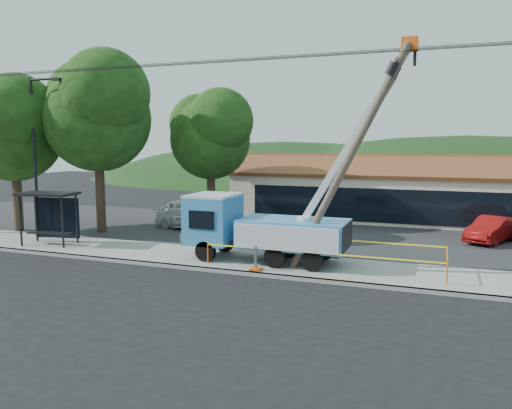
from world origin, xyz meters
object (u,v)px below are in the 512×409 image
Objects in this scene: car_red at (491,244)px; car_white at (189,229)px; car_silver at (182,226)px; leaning_pole at (353,150)px; utility_truck at (261,226)px; bus_shelter at (50,206)px.

car_white is at bearing -148.08° from car_red.
car_red is at bearing -35.66° from car_silver.
car_silver is (-12.56, 8.38, -5.18)m from leaning_pole.
leaning_pole is (4.17, -0.61, 3.43)m from utility_truck.
bus_shelter is 23.85m from car_red.
bus_shelter is at bearing -177.98° from utility_truck.
leaning_pole is 16.14m from bus_shelter.
car_white is at bearing 137.19° from utility_truck.
car_silver is at bearing 137.19° from utility_truck.
car_red is (10.27, 8.67, -1.76)m from utility_truck.
utility_truck is 2.32× the size of car_white.
car_silver reaches higher than car_white.
bus_shelter is at bearing -150.33° from car_silver.
utility_truck reaches higher than car_silver.
car_red is at bearing 13.30° from bus_shelter.
bus_shelter is at bearing -131.34° from car_red.
utility_truck is 10.29m from car_white.
utility_truck reaches higher than bus_shelter.
car_red is at bearing 40.18° from utility_truck.
bus_shelter is 0.65× the size of car_silver.
bus_shelter reaches higher than car_red.
car_red reaches higher than car_white.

